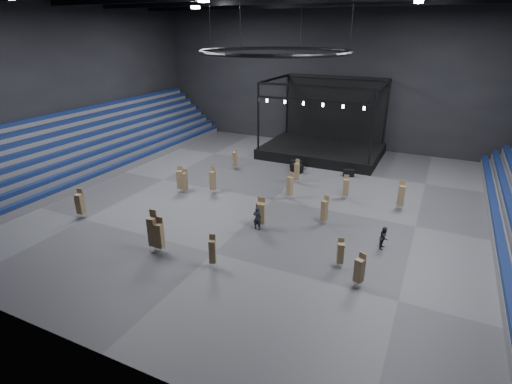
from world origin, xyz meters
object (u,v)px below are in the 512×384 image
at_px(chair_stack_0, 261,213).
at_px(chair_stack_5, 235,159).
at_px(stage, 324,143).
at_px(chair_stack_10, 297,171).
at_px(chair_stack_8, 260,212).
at_px(chair_stack_13, 213,180).
at_px(flight_case_mid, 297,168).
at_px(chair_stack_6, 290,185).
at_px(chair_stack_1, 346,187).
at_px(chair_stack_11, 185,181).
at_px(chair_stack_12, 359,270).
at_px(crew_member, 384,238).
at_px(chair_stack_16, 340,253).
at_px(chair_stack_14, 80,203).
at_px(chair_stack_7, 212,251).
at_px(flight_case_left, 296,164).
at_px(chair_stack_3, 153,231).
at_px(chair_stack_4, 159,235).
at_px(chair_stack_15, 401,195).
at_px(man_center, 257,218).
at_px(chair_stack_2, 180,179).
at_px(chair_stack_9, 324,210).
at_px(flight_case_right, 349,173).

height_order(chair_stack_0, chair_stack_5, chair_stack_0).
xyz_separation_m(stage, chair_stack_10, (0.45, -11.05, -0.18)).
height_order(chair_stack_8, chair_stack_13, chair_stack_13).
xyz_separation_m(flight_case_mid, chair_stack_6, (1.93, -7.28, 0.87)).
xyz_separation_m(chair_stack_1, chair_stack_10, (-5.55, 2.05, 0.06)).
relative_size(chair_stack_11, chair_stack_12, 1.05).
height_order(chair_stack_5, crew_member, chair_stack_5).
bearing_deg(flight_case_mid, chair_stack_0, -81.52).
bearing_deg(chair_stack_16, chair_stack_14, 162.88).
relative_size(chair_stack_13, crew_member, 1.59).
relative_size(chair_stack_7, crew_member, 1.40).
bearing_deg(chair_stack_11, chair_stack_1, 12.61).
relative_size(flight_case_left, chair_stack_14, 0.50).
bearing_deg(crew_member, flight_case_mid, 45.81).
bearing_deg(chair_stack_10, chair_stack_1, -20.50).
bearing_deg(chair_stack_3, chair_stack_4, -4.58).
distance_m(chair_stack_11, chair_stack_15, 19.77).
bearing_deg(chair_stack_5, chair_stack_12, -18.52).
distance_m(chair_stack_8, chair_stack_15, 12.78).
height_order(chair_stack_1, chair_stack_16, chair_stack_1).
relative_size(chair_stack_3, chair_stack_15, 1.18).
xyz_separation_m(chair_stack_0, man_center, (-0.20, -0.31, -0.39)).
xyz_separation_m(chair_stack_10, chair_stack_14, (-13.34, -15.52, 0.07)).
xyz_separation_m(flight_case_left, chair_stack_14, (-11.68, -19.92, 0.91)).
relative_size(flight_case_left, chair_stack_1, 0.55).
bearing_deg(chair_stack_11, chair_stack_2, -177.73).
relative_size(flight_case_mid, chair_stack_9, 0.53).
distance_m(chair_stack_2, chair_stack_9, 14.49).
bearing_deg(crew_member, chair_stack_1, 35.74).
bearing_deg(chair_stack_11, chair_stack_4, -71.37).
relative_size(flight_case_mid, chair_stack_5, 0.56).
height_order(stage, chair_stack_13, stage).
bearing_deg(chair_stack_3, chair_stack_1, 52.11).
xyz_separation_m(chair_stack_6, crew_member, (9.39, -5.64, -0.47)).
height_order(chair_stack_8, man_center, chair_stack_8).
xyz_separation_m(flight_case_left, chair_stack_12, (11.26, -19.68, 0.78)).
bearing_deg(chair_stack_2, chair_stack_10, 21.25).
bearing_deg(chair_stack_8, chair_stack_5, 122.50).
height_order(chair_stack_7, chair_stack_9, chair_stack_9).
bearing_deg(chair_stack_10, chair_stack_7, -88.83).
height_order(chair_stack_7, chair_stack_11, chair_stack_11).
bearing_deg(chair_stack_9, chair_stack_2, -161.88).
relative_size(flight_case_right, chair_stack_4, 0.42).
height_order(chair_stack_10, chair_stack_11, chair_stack_10).
xyz_separation_m(flight_case_right, chair_stack_10, (-4.39, -4.22, 0.89)).
relative_size(flight_case_right, chair_stack_2, 0.43).
bearing_deg(chair_stack_9, chair_stack_10, 144.26).
bearing_deg(flight_case_right, chair_stack_9, -85.97).
xyz_separation_m(chair_stack_15, crew_member, (-0.20, -7.53, -0.52)).
height_order(chair_stack_0, chair_stack_15, chair_stack_15).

